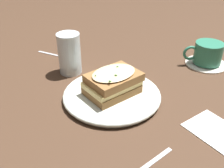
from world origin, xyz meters
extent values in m
plane|color=#473021|center=(0.00, 0.00, 0.00)|extent=(2.40, 2.40, 0.00)
cylinder|color=silver|center=(0.00, 0.02, 0.01)|extent=(0.23, 0.23, 0.02)
torus|color=silver|center=(0.00, 0.02, 0.01)|extent=(0.25, 0.25, 0.01)
cube|color=olive|center=(0.00, 0.02, 0.03)|extent=(0.13, 0.15, 0.02)
cube|color=#EAD17A|center=(0.00, 0.02, 0.04)|extent=(0.13, 0.15, 0.01)
cube|color=olive|center=(0.00, 0.02, 0.06)|extent=(0.13, 0.15, 0.02)
ellipsoid|color=beige|center=(0.00, 0.02, 0.07)|extent=(0.12, 0.14, 0.01)
cube|color=#2D6028|center=(0.02, 0.02, 0.08)|extent=(0.01, 0.01, 0.00)
cube|color=#2D6028|center=(0.04, 0.00, 0.08)|extent=(0.01, 0.01, 0.00)
cube|color=#2D6028|center=(-0.02, 0.04, 0.08)|extent=(0.00, 0.01, 0.00)
cube|color=#2D6028|center=(0.01, -0.02, 0.08)|extent=(0.00, 0.00, 0.00)
cylinder|color=silver|center=(-0.09, 0.36, 0.00)|extent=(0.13, 0.13, 0.01)
cylinder|color=#338466|center=(-0.09, 0.36, 0.04)|extent=(0.08, 0.08, 0.06)
cylinder|color=#381E0F|center=(-0.09, 0.36, 0.06)|extent=(0.07, 0.07, 0.00)
torus|color=#338466|center=(-0.10, 0.30, 0.04)|extent=(0.02, 0.05, 0.05)
cylinder|color=silver|center=(-0.17, -0.06, 0.06)|extent=(0.07, 0.07, 0.12)
cube|color=silver|center=(0.22, 0.03, 0.00)|extent=(0.05, 0.10, 0.00)
cube|color=silver|center=(-0.31, -0.10, 0.00)|extent=(0.08, 0.08, 0.00)
ellipsoid|color=silver|center=(-0.26, -0.04, 0.01)|extent=(0.07, 0.07, 0.01)
cube|color=white|center=(0.18, 0.19, 0.00)|extent=(0.14, 0.12, 0.00)
camera|label=1|loc=(0.52, -0.15, 0.38)|focal=42.00mm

